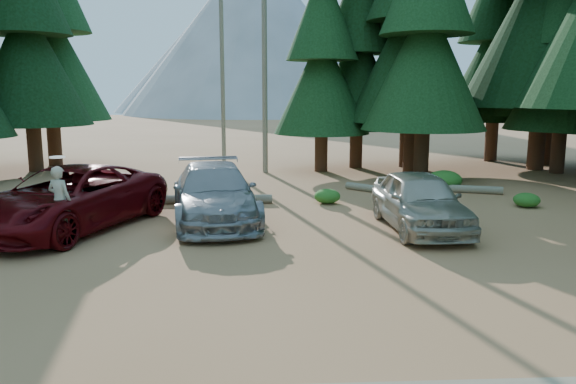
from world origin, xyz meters
name	(u,v)px	position (x,y,z in m)	size (l,w,h in m)	color
ground	(235,270)	(0.00, 0.00, 0.00)	(160.00, 160.00, 0.00)	#A06C44
forest_belt_north	(248,171)	(0.00, 15.00, 0.00)	(36.00, 7.00, 22.00)	black
snag_front	(264,40)	(0.80, 14.50, 6.00)	(0.24, 0.24, 12.00)	#656051
snag_back	(222,64)	(-1.20, 16.00, 5.00)	(0.20, 0.20, 10.00)	#656051
mountain_peak	(240,38)	(-2.59, 88.23, 12.71)	(48.00, 50.00, 28.00)	gray
red_pickup	(69,199)	(-4.66, 3.83, 0.86)	(2.86, 6.20, 1.72)	#58070C
silver_minivan_center	(214,193)	(-0.78, 4.63, 0.82)	(2.31, 5.67, 1.65)	#92949A
silver_minivan_right	(420,201)	(4.90, 3.39, 0.80)	(1.88, 4.67, 1.59)	#AAA697
frisbee_player	(60,199)	(-4.29, 2.11, 1.17)	(0.70, 0.57, 1.87)	beige
log_left	(210,199)	(-1.15, 7.23, 0.15)	(0.30, 0.30, 4.21)	#656051
log_mid	(385,190)	(5.13, 8.69, 0.14)	(0.28, 0.28, 3.37)	#656051
log_right	(440,188)	(7.32, 9.10, 0.14)	(0.29, 0.29, 4.49)	#656051
shrub_far_left	(43,192)	(-7.08, 8.35, 0.25)	(0.91, 0.91, 0.50)	#2E6F21
shrub_left	(152,184)	(-3.53, 9.72, 0.28)	(1.00, 1.00, 0.55)	#2E6F21
shrub_center_left	(143,200)	(-3.26, 6.65, 0.25)	(0.93, 0.93, 0.51)	#2E6F21
shrub_center_right	(213,183)	(-1.25, 10.00, 0.25)	(0.91, 0.91, 0.50)	#2E6F21
shrub_right	(327,196)	(2.81, 7.09, 0.24)	(0.89, 0.89, 0.49)	#2E6F21
shrub_far_right	(444,180)	(7.65, 9.58, 0.37)	(1.34, 1.34, 0.74)	#2E6F21
shrub_edge_east	(527,200)	(9.26, 6.15, 0.23)	(0.84, 0.84, 0.46)	#2E6F21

